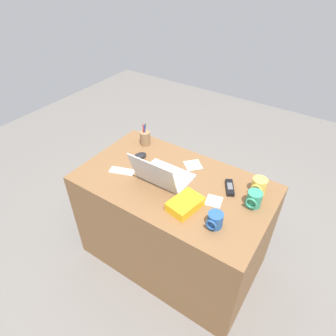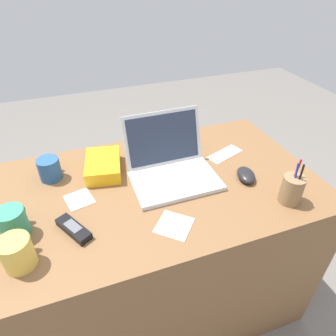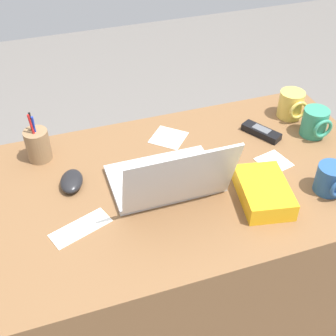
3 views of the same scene
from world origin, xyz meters
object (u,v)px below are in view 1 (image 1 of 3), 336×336
object	(u,v)px
coffee_mug_white	(254,199)
coffee_mug_spare	(259,186)
laptop	(162,175)
computer_mouse	(140,156)
cordless_phone	(230,188)
snack_bag	(185,204)
pen_holder	(145,138)
coffee_mug_tall	(215,220)

from	to	relation	value
coffee_mug_white	coffee_mug_spare	distance (m)	0.13
laptop	coffee_mug_white	distance (m)	0.57
computer_mouse	coffee_mug_spare	bearing A→B (deg)	-156.64
cordless_phone	snack_bag	bearing A→B (deg)	63.15
laptop	coffee_mug_spare	distance (m)	0.59
pen_holder	snack_bag	bearing A→B (deg)	145.79
laptop	snack_bag	xyz separation A→B (m)	(-0.25, 0.12, -0.02)
laptop	snack_bag	world-z (taller)	laptop
cordless_phone	pen_holder	distance (m)	0.74
computer_mouse	coffee_mug_tall	bearing A→B (deg)	174.38
coffee_mug_white	pen_holder	size ratio (longest dim) A/B	0.57
laptop	pen_holder	bearing A→B (deg)	-39.02
computer_mouse	cordless_phone	world-z (taller)	computer_mouse
computer_mouse	pen_holder	xyz separation A→B (m)	(0.07, -0.16, 0.04)
cordless_phone	pen_holder	size ratio (longest dim) A/B	0.82
laptop	cordless_phone	distance (m)	0.43
coffee_mug_tall	coffee_mug_spare	world-z (taller)	coffee_mug_spare
coffee_mug_white	pen_holder	xyz separation A→B (m)	(0.90, -0.17, 0.00)
coffee_mug_spare	cordless_phone	size ratio (longest dim) A/B	0.71
computer_mouse	pen_holder	bearing A→B (deg)	-50.88
coffee_mug_spare	snack_bag	distance (m)	0.47
coffee_mug_tall	laptop	bearing A→B (deg)	-18.73
coffee_mug_tall	snack_bag	size ratio (longest dim) A/B	0.48
cordless_phone	coffee_mug_white	bearing A→B (deg)	161.78
computer_mouse	coffee_mug_spare	xyz separation A→B (m)	(-0.81, -0.12, 0.03)
computer_mouse	cordless_phone	xyz separation A→B (m)	(-0.66, -0.05, -0.01)
coffee_mug_tall	computer_mouse	bearing A→B (deg)	-20.34
coffee_mug_white	snack_bag	distance (m)	0.39
laptop	pen_holder	world-z (taller)	laptop
computer_mouse	pen_holder	distance (m)	0.18
coffee_mug_tall	coffee_mug_spare	xyz separation A→B (m)	(-0.10, -0.39, 0.00)
snack_bag	computer_mouse	bearing A→B (deg)	-24.64
cordless_phone	laptop	bearing A→B (deg)	23.05
computer_mouse	snack_bag	size ratio (longest dim) A/B	0.53
computer_mouse	coffee_mug_tall	xyz separation A→B (m)	(-0.71, 0.26, 0.03)
coffee_mug_white	coffee_mug_tall	size ratio (longest dim) A/B	1.02
laptop	coffee_mug_spare	size ratio (longest dim) A/B	3.25
computer_mouse	coffee_mug_white	bearing A→B (deg)	-165.49
cordless_phone	pen_holder	world-z (taller)	pen_holder
computer_mouse	cordless_phone	distance (m)	0.66
coffee_mug_spare	cordless_phone	xyz separation A→B (m)	(0.15, 0.07, -0.04)
computer_mouse	cordless_phone	bearing A→B (deg)	-160.72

